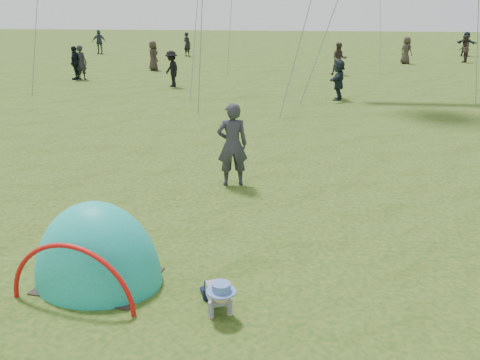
# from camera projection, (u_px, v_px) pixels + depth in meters

# --- Properties ---
(ground) EXTENTS (140.00, 140.00, 0.00)m
(ground) POSITION_uv_depth(u_px,v_px,m) (181.00, 331.00, 6.66)
(ground) COLOR #194011
(crawling_toddler) EXTENTS (0.71, 0.82, 0.53)m
(crawling_toddler) POSITION_uv_depth(u_px,v_px,m) (218.00, 293.00, 7.01)
(crawling_toddler) COLOR black
(crawling_toddler) RESTS_ON ground
(popup_tent) EXTENTS (2.11, 1.83, 2.46)m
(popup_tent) POSITION_uv_depth(u_px,v_px,m) (99.00, 281.00, 7.84)
(popup_tent) COLOR teal
(popup_tent) RESTS_ON ground
(standing_adult) EXTENTS (0.76, 0.60, 1.85)m
(standing_adult) POSITION_uv_depth(u_px,v_px,m) (232.00, 145.00, 11.66)
(standing_adult) COLOR #2C2C34
(standing_adult) RESTS_ON ground
(crowd_person_2) EXTENTS (0.43, 1.01, 1.71)m
(crowd_person_2) POSITION_uv_depth(u_px,v_px,m) (75.00, 63.00, 27.53)
(crowd_person_2) COLOR black
(crowd_person_2) RESTS_ON ground
(crowd_person_3) EXTENTS (1.16, 1.25, 1.69)m
(crowd_person_3) POSITION_uv_depth(u_px,v_px,m) (172.00, 69.00, 25.24)
(crowd_person_3) COLOR black
(crowd_person_3) RESTS_ON ground
(crowd_person_4) EXTENTS (0.94, 0.99, 1.70)m
(crowd_person_4) POSITION_uv_depth(u_px,v_px,m) (153.00, 56.00, 31.15)
(crowd_person_4) COLOR #2E2620
(crowd_person_4) RESTS_ON ground
(crowd_person_5) EXTENTS (1.53, 1.51, 1.76)m
(crowd_person_5) POSITION_uv_depth(u_px,v_px,m) (466.00, 44.00, 39.28)
(crowd_person_5) COLOR #19222D
(crowd_person_5) RESTS_ON ground
(crowd_person_6) EXTENTS (0.72, 0.56, 1.75)m
(crowd_person_6) POSITION_uv_depth(u_px,v_px,m) (81.00, 63.00, 27.55)
(crowd_person_6) COLOR black
(crowd_person_6) RESTS_ON ground
(crowd_person_7) EXTENTS (0.96, 1.05, 1.75)m
(crowd_person_7) POSITION_uv_depth(u_px,v_px,m) (464.00, 49.00, 35.28)
(crowd_person_7) COLOR #352A24
(crowd_person_7) RESTS_ON ground
(crowd_person_10) EXTENTS (0.96, 0.98, 1.70)m
(crowd_person_10) POSITION_uv_depth(u_px,v_px,m) (406.00, 50.00, 34.56)
(crowd_person_10) COLOR #322B25
(crowd_person_10) RESTS_ON ground
(crowd_person_11) EXTENTS (0.80, 1.58, 1.63)m
(crowd_person_11) POSITION_uv_depth(u_px,v_px,m) (339.00, 80.00, 21.93)
(crowd_person_11) COLOR black
(crowd_person_11) RESTS_ON ground
(crowd_person_12) EXTENTS (0.75, 0.67, 1.72)m
(crowd_person_12) POSITION_uv_depth(u_px,v_px,m) (187.00, 44.00, 39.15)
(crowd_person_12) COLOR black
(crowd_person_12) RESTS_ON ground
(crowd_person_13) EXTENTS (0.87, 0.69, 1.75)m
(crowd_person_13) POSITION_uv_depth(u_px,v_px,m) (339.00, 59.00, 29.28)
(crowd_person_13) COLOR #392E27
(crowd_person_13) RESTS_ON ground
(crowd_person_14) EXTENTS (1.09, 0.52, 1.80)m
(crowd_person_14) POSITION_uv_depth(u_px,v_px,m) (99.00, 42.00, 40.91)
(crowd_person_14) COLOR #2D3944
(crowd_person_14) RESTS_ON ground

